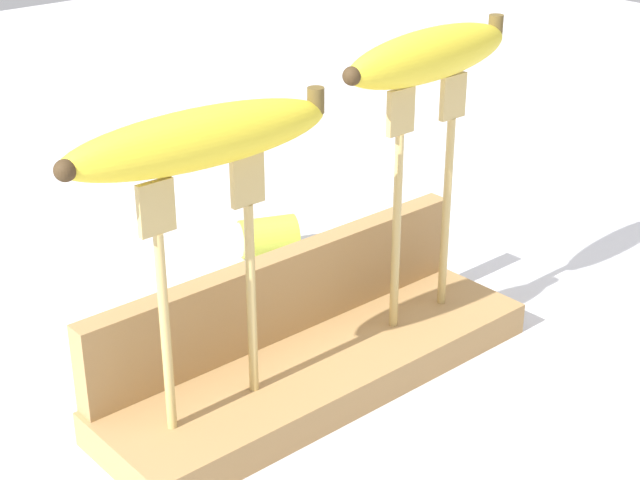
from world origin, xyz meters
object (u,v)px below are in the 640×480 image
Objects in this scene: fork_stand_right at (424,182)px; banana_raised_left at (200,138)px; banana_raised_right at (430,55)px; banana_chunk_near at (267,236)px; fork_stand_left at (207,271)px.

fork_stand_right is 0.23m from banana_raised_left.
banana_raised_left is 1.10× the size of banana_raised_right.
banana_chunk_near is (0.22, 0.22, -0.21)m from banana_raised_left.
fork_stand_right is 0.26m from banana_chunk_near.
banana_raised_right is 0.32m from banana_chunk_near.
banana_raised_right is at bearing -177.19° from fork_stand_right.
fork_stand_left is at bearing 180.00° from fork_stand_right.
fork_stand_right is at bearing 2.81° from banana_raised_right.
banana_raised_left reaches higher than fork_stand_right.
fork_stand_left is at bearing -135.25° from banana_chunk_near.
banana_chunk_near is at bearing 87.01° from banana_raised_right.
fork_stand_left is at bearing -5.09° from banana_raised_left.
fork_stand_right is 2.95× the size of banana_chunk_near.
banana_raised_left is (-0.00, 0.00, 0.10)m from fork_stand_left.
fork_stand_left is 0.10m from banana_raised_left.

